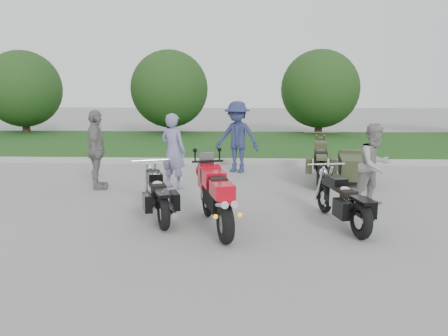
{
  "coord_description": "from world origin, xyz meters",
  "views": [
    {
      "loc": [
        0.38,
        -7.14,
        2.36
      ],
      "look_at": [
        0.05,
        1.07,
        0.8
      ],
      "focal_mm": 35.0,
      "sensor_mm": 36.0,
      "label": 1
    }
  ],
  "objects_px": {
    "person_denim": "(237,137)",
    "person_back": "(96,150)",
    "person_grey": "(374,165)",
    "sportbike_red": "(216,195)",
    "cruiser_right": "(344,203)",
    "cruiser_left": "(158,197)",
    "cruiser_sidecar": "(339,165)",
    "person_stripe": "(173,151)"
  },
  "relations": [
    {
      "from": "sportbike_red",
      "to": "cruiser_sidecar",
      "type": "relative_size",
      "value": 0.82
    },
    {
      "from": "cruiser_sidecar",
      "to": "person_stripe",
      "type": "distance_m",
      "value": 4.03
    },
    {
      "from": "sportbike_red",
      "to": "cruiser_left",
      "type": "xyz_separation_m",
      "value": [
        -1.07,
        0.55,
        -0.18
      ]
    },
    {
      "from": "cruiser_right",
      "to": "cruiser_sidecar",
      "type": "xyz_separation_m",
      "value": [
        0.64,
        3.36,
        0.05
      ]
    },
    {
      "from": "person_stripe",
      "to": "person_denim",
      "type": "xyz_separation_m",
      "value": [
        1.45,
        2.0,
        0.1
      ]
    },
    {
      "from": "person_stripe",
      "to": "person_denim",
      "type": "relative_size",
      "value": 0.9
    },
    {
      "from": "cruiser_sidecar",
      "to": "person_denim",
      "type": "height_order",
      "value": "person_denim"
    },
    {
      "from": "person_back",
      "to": "sportbike_red",
      "type": "bearing_deg",
      "value": -146.87
    },
    {
      "from": "sportbike_red",
      "to": "person_denim",
      "type": "relative_size",
      "value": 1.05
    },
    {
      "from": "cruiser_right",
      "to": "person_stripe",
      "type": "height_order",
      "value": "person_stripe"
    },
    {
      "from": "sportbike_red",
      "to": "cruiser_right",
      "type": "xyz_separation_m",
      "value": [
        2.15,
        0.26,
        -0.18
      ]
    },
    {
      "from": "cruiser_right",
      "to": "person_grey",
      "type": "relative_size",
      "value": 1.25
    },
    {
      "from": "person_back",
      "to": "person_denim",
      "type": "bearing_deg",
      "value": -69.33
    },
    {
      "from": "cruiser_sidecar",
      "to": "person_grey",
      "type": "height_order",
      "value": "person_grey"
    },
    {
      "from": "person_grey",
      "to": "cruiser_sidecar",
      "type": "bearing_deg",
      "value": 68.47
    },
    {
      "from": "sportbike_red",
      "to": "person_grey",
      "type": "bearing_deg",
      "value": 13.24
    },
    {
      "from": "cruiser_sidecar",
      "to": "person_back",
      "type": "distance_m",
      "value": 5.77
    },
    {
      "from": "cruiser_sidecar",
      "to": "sportbike_red",
      "type": "bearing_deg",
      "value": -119.04
    },
    {
      "from": "person_back",
      "to": "cruiser_left",
      "type": "bearing_deg",
      "value": -153.79
    },
    {
      "from": "person_denim",
      "to": "person_stripe",
      "type": "bearing_deg",
      "value": -104.1
    },
    {
      "from": "cruiser_right",
      "to": "person_denim",
      "type": "xyz_separation_m",
      "value": [
        -1.86,
        4.66,
        0.57
      ]
    },
    {
      "from": "cruiser_left",
      "to": "sportbike_red",
      "type": "bearing_deg",
      "value": -46.36
    },
    {
      "from": "cruiser_right",
      "to": "person_denim",
      "type": "distance_m",
      "value": 5.05
    },
    {
      "from": "sportbike_red",
      "to": "person_denim",
      "type": "height_order",
      "value": "person_denim"
    },
    {
      "from": "cruiser_left",
      "to": "person_denim",
      "type": "distance_m",
      "value": 4.61
    },
    {
      "from": "cruiser_left",
      "to": "person_denim",
      "type": "height_order",
      "value": "person_denim"
    },
    {
      "from": "sportbike_red",
      "to": "cruiser_sidecar",
      "type": "distance_m",
      "value": 4.57
    },
    {
      "from": "person_denim",
      "to": "person_back",
      "type": "distance_m",
      "value": 3.84
    },
    {
      "from": "person_stripe",
      "to": "person_back",
      "type": "distance_m",
      "value": 1.75
    },
    {
      "from": "person_grey",
      "to": "person_back",
      "type": "height_order",
      "value": "person_back"
    },
    {
      "from": "person_denim",
      "to": "person_back",
      "type": "bearing_deg",
      "value": -124.65
    },
    {
      "from": "sportbike_red",
      "to": "person_back",
      "type": "bearing_deg",
      "value": 120.99
    },
    {
      "from": "person_stripe",
      "to": "cruiser_right",
      "type": "bearing_deg",
      "value": 167.73
    },
    {
      "from": "person_back",
      "to": "person_stripe",
      "type": "bearing_deg",
      "value": -99.04
    },
    {
      "from": "person_stripe",
      "to": "person_denim",
      "type": "distance_m",
      "value": 2.47
    },
    {
      "from": "cruiser_left",
      "to": "cruiser_right",
      "type": "relative_size",
      "value": 0.98
    },
    {
      "from": "person_grey",
      "to": "sportbike_red",
      "type": "bearing_deg",
      "value": 179.56
    },
    {
      "from": "cruiser_right",
      "to": "cruiser_left",
      "type": "bearing_deg",
      "value": 163.17
    },
    {
      "from": "sportbike_red",
      "to": "cruiser_right",
      "type": "bearing_deg",
      "value": -8.22
    },
    {
      "from": "sportbike_red",
      "to": "cruiser_left",
      "type": "height_order",
      "value": "sportbike_red"
    },
    {
      "from": "cruiser_sidecar",
      "to": "person_back",
      "type": "relative_size",
      "value": 1.36
    },
    {
      "from": "sportbike_red",
      "to": "cruiser_left",
      "type": "relative_size",
      "value": 1.03
    }
  ]
}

